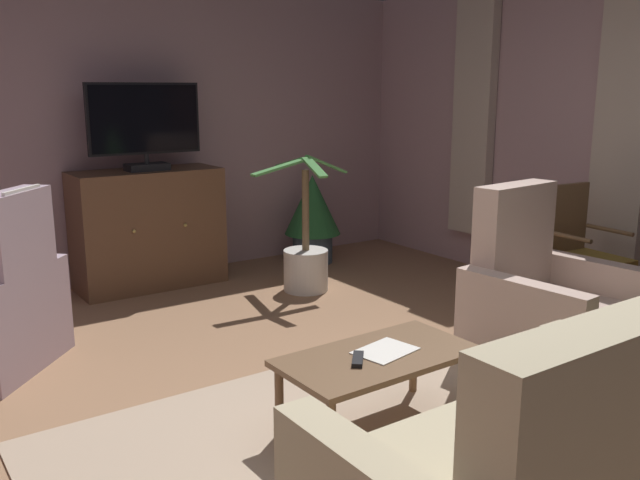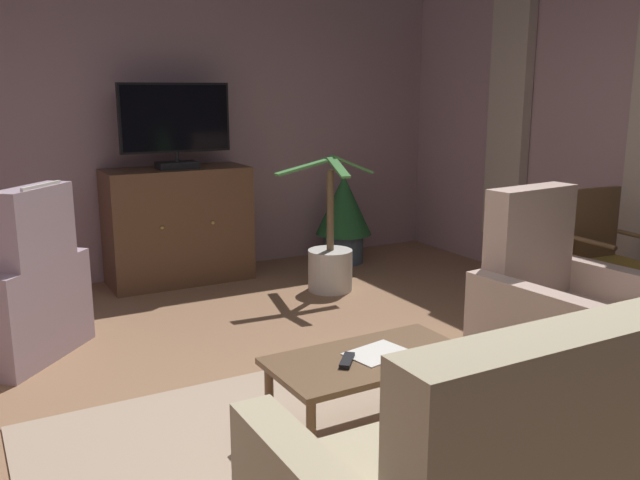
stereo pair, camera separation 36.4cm
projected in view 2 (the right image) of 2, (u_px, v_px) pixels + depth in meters
The scene contains 14 objects.
ground_plane at pixel (353, 424), 3.54m from camera, with size 6.29×7.17×0.04m, color #936B4C.
wall_back at pixel (160, 133), 6.10m from camera, with size 6.29×0.10×2.60m, color gray.
curtain_panel_far at pixel (509, 118), 6.13m from camera, with size 0.10×0.44×2.18m, color #B2A393.
rug_central at pixel (331, 442), 3.30m from camera, with size 2.80×1.86×0.01m, color tan.
tv_cabinet at pixel (178, 228), 5.99m from camera, with size 1.24×0.56×1.01m.
television at pixel (175, 123), 5.74m from camera, with size 0.95×0.20×0.72m.
coffee_table at pixel (370, 365), 3.33m from camera, with size 1.00×0.54×0.41m.
tv_remote at pixel (347, 361), 3.24m from camera, with size 0.17×0.05×0.02m, color black.
folded_newspaper at pixel (378, 353), 3.35m from camera, with size 0.30×0.22×0.01m, color silver.
armchair_beside_cabinet at pixel (3, 304), 4.34m from camera, with size 1.20×1.20×1.13m.
armchair_facing_sofa at pixel (562, 320), 4.05m from camera, with size 0.97×0.93×1.11m.
side_chair_mid_row at pixel (607, 258), 4.78m from camera, with size 0.53×0.53×1.00m.
potted_plant_small_fern_corner at pixel (330, 262), 5.76m from camera, with size 0.88×0.87×1.15m.
potted_plant_leafy_by_curtain at pixel (344, 214), 6.63m from camera, with size 0.55×0.55×0.87m.
Camera 2 is at (-1.72, -2.76, 1.69)m, focal length 38.07 mm.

